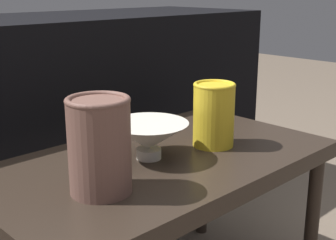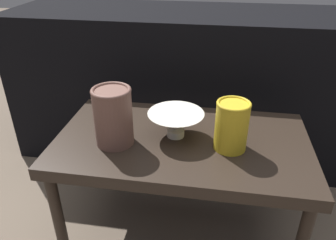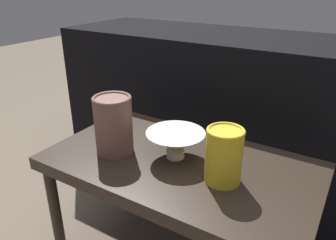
% 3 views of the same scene
% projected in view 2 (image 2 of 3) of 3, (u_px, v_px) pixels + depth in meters
% --- Properties ---
extents(ground_plane, '(8.00, 8.00, 0.00)m').
position_uv_depth(ground_plane, '(180.00, 229.00, 1.25)').
color(ground_plane, '#6B5B4C').
extents(table, '(0.80, 0.46, 0.41)m').
position_uv_depth(table, '(182.00, 149.00, 1.07)').
color(table, '#2D231C').
rests_on(table, ground_plane).
extents(couch_backdrop, '(1.71, 0.50, 0.69)m').
position_uv_depth(couch_backdrop, '(197.00, 85.00, 1.59)').
color(couch_backdrop, black).
rests_on(couch_backdrop, ground_plane).
extents(bowl, '(0.18, 0.18, 0.08)m').
position_uv_depth(bowl, '(176.00, 122.00, 1.04)').
color(bowl, silver).
rests_on(bowl, table).
extents(vase_textured_left, '(0.12, 0.12, 0.18)m').
position_uv_depth(vase_textured_left, '(113.00, 116.00, 0.98)').
color(vase_textured_left, brown).
rests_on(vase_textured_left, table).
extents(vase_colorful_right, '(0.10, 0.10, 0.15)m').
position_uv_depth(vase_colorful_right, '(232.00, 125.00, 0.96)').
color(vase_colorful_right, gold).
rests_on(vase_colorful_right, table).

